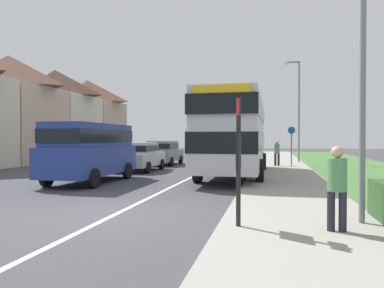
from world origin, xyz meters
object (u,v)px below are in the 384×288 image
(parked_car_grey, at_px, (163,152))
(street_lamp_mid, at_px, (297,105))
(parked_car_silver, at_px, (139,155))
(pedestrian_at_stop, at_px, (337,184))
(pedestrian_walking_away, at_px, (277,152))
(double_decker_bus, at_px, (235,131))
(parked_van_blue, at_px, (91,148))
(bus_stop_sign, at_px, (238,152))
(cycle_route_sign, at_px, (291,144))

(parked_car_grey, xyz_separation_m, street_lamp_mid, (9.01, 3.27, 3.30))
(parked_car_silver, xyz_separation_m, pedestrian_at_stop, (8.30, -12.02, 0.10))
(pedestrian_at_stop, distance_m, pedestrian_walking_away, 16.13)
(pedestrian_walking_away, bearing_deg, street_lamp_mid, 69.81)
(double_decker_bus, distance_m, parked_van_blue, 6.66)
(parked_car_grey, distance_m, pedestrian_walking_away, 7.57)
(parked_car_silver, distance_m, street_lamp_mid, 12.51)
(parked_car_grey, bearing_deg, bus_stop_sign, -68.63)
(double_decker_bus, xyz_separation_m, street_lamp_mid, (3.50, 9.81, 2.06))
(pedestrian_walking_away, relative_size, street_lamp_mid, 0.23)
(pedestrian_walking_away, xyz_separation_m, cycle_route_sign, (0.88, 0.21, 0.45))
(cycle_route_sign, bearing_deg, parked_car_silver, -152.80)
(parked_car_grey, distance_m, street_lamp_mid, 10.14)
(pedestrian_at_stop, bearing_deg, bus_stop_sign, 179.29)
(parked_car_silver, distance_m, bus_stop_sign, 13.67)
(pedestrian_walking_away, distance_m, bus_stop_sign, 16.12)
(double_decker_bus, height_order, parked_car_grey, double_decker_bus)
(pedestrian_walking_away, bearing_deg, parked_car_silver, -151.34)
(pedestrian_walking_away, height_order, cycle_route_sign, cycle_route_sign)
(parked_car_silver, bearing_deg, bus_stop_sign, -61.49)
(parked_van_blue, bearing_deg, parked_car_grey, 89.82)
(double_decker_bus, distance_m, parked_car_silver, 5.85)
(double_decker_bus, bearing_deg, parked_van_blue, -146.89)
(pedestrian_at_stop, relative_size, cycle_route_sign, 0.66)
(parked_car_silver, xyz_separation_m, bus_stop_sign, (6.52, -12.00, 0.66))
(pedestrian_walking_away, bearing_deg, parked_car_grey, 174.46)
(double_decker_bus, xyz_separation_m, cycle_route_sign, (2.90, 6.01, -0.71))
(parked_car_silver, height_order, pedestrian_walking_away, pedestrian_walking_away)
(parked_car_silver, distance_m, cycle_route_sign, 9.40)
(pedestrian_at_stop, xyz_separation_m, street_lamp_mid, (0.64, 20.11, 3.22))
(parked_car_silver, bearing_deg, pedestrian_walking_away, 28.66)
(double_decker_bus, xyz_separation_m, parked_car_grey, (-5.51, 6.53, -1.25))
(parked_van_blue, xyz_separation_m, pedestrian_at_stop, (8.40, -6.69, -0.44))
(parked_car_grey, xyz_separation_m, bus_stop_sign, (6.58, -16.82, 0.64))
(parked_car_silver, height_order, pedestrian_at_stop, pedestrian_at_stop)
(cycle_route_sign, height_order, street_lamp_mid, street_lamp_mid)
(pedestrian_at_stop, xyz_separation_m, bus_stop_sign, (-1.78, 0.02, 0.56))
(pedestrian_walking_away, relative_size, cycle_route_sign, 0.66)
(parked_van_blue, bearing_deg, street_lamp_mid, 56.04)
(bus_stop_sign, bearing_deg, parked_car_silver, 118.51)
(parked_car_silver, bearing_deg, street_lamp_mid, 42.12)
(parked_car_silver, bearing_deg, cycle_route_sign, 27.20)
(pedestrian_at_stop, bearing_deg, street_lamp_mid, 88.16)
(street_lamp_mid, bearing_deg, parked_car_grey, -160.03)
(parked_car_grey, relative_size, bus_stop_sign, 1.58)
(double_decker_bus, bearing_deg, cycle_route_sign, 64.25)
(double_decker_bus, bearing_deg, parked_car_silver, 162.51)
(parked_car_grey, bearing_deg, pedestrian_at_stop, -63.58)
(double_decker_bus, xyz_separation_m, parked_car_silver, (-5.45, 1.72, -1.27))
(double_decker_bus, bearing_deg, pedestrian_at_stop, -74.53)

